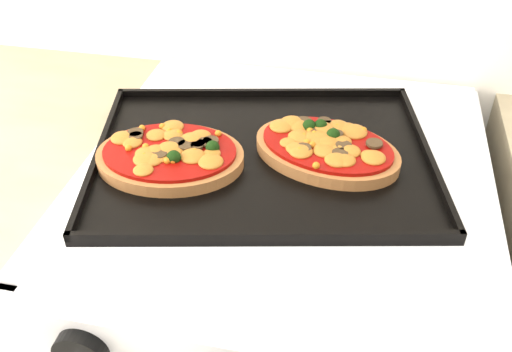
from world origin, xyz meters
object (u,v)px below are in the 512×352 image
(baking_tray, at_px, (263,155))
(pizza_right, at_px, (327,148))
(pizza_left, at_px, (170,155))
(stove, at_px, (279,349))

(baking_tray, distance_m, pizza_right, 0.09)
(pizza_right, bearing_deg, pizza_left, -163.95)
(pizza_left, bearing_deg, pizza_right, 16.05)
(baking_tray, relative_size, pizza_left, 2.31)
(baking_tray, bearing_deg, pizza_left, -172.10)
(stove, xyz_separation_m, baking_tray, (-0.03, -0.00, 0.47))
(baking_tray, distance_m, pizza_left, 0.14)
(stove, height_order, pizza_left, pizza_left)
(stove, relative_size, pizza_right, 4.22)
(pizza_left, bearing_deg, baking_tray, 20.12)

